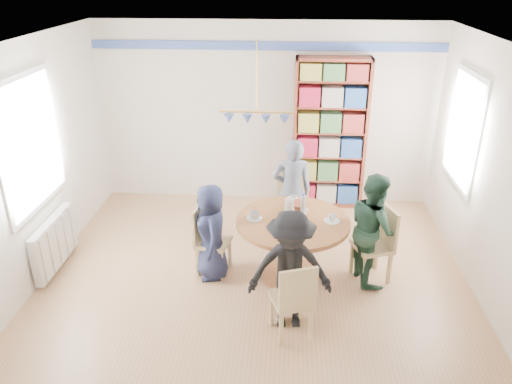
# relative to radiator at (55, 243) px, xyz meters

# --- Properties ---
(ground) EXTENTS (5.00, 5.00, 0.00)m
(ground) POSITION_rel_radiator_xyz_m (2.42, -0.30, -0.35)
(ground) COLOR tan
(room_shell) EXTENTS (5.00, 5.00, 5.00)m
(room_shell) POSITION_rel_radiator_xyz_m (2.16, 0.57, 1.30)
(room_shell) COLOR white
(room_shell) RESTS_ON ground
(radiator) EXTENTS (0.12, 1.00, 0.60)m
(radiator) POSITION_rel_radiator_xyz_m (0.00, 0.00, 0.00)
(radiator) COLOR silver
(radiator) RESTS_ON ground
(dining_table) EXTENTS (1.30, 1.30, 0.75)m
(dining_table) POSITION_rel_radiator_xyz_m (2.84, 0.02, 0.21)
(dining_table) COLOR brown
(dining_table) RESTS_ON ground
(chair_left) EXTENTS (0.44, 0.44, 0.84)m
(chair_left) POSITION_rel_radiator_xyz_m (1.84, 0.08, 0.11)
(chair_left) COLOR #D6BE84
(chair_left) RESTS_ON ground
(chair_right) EXTENTS (0.50, 0.50, 0.90)m
(chair_right) POSITION_rel_radiator_xyz_m (3.84, 0.07, 0.14)
(chair_right) COLOR #D6BE84
(chair_right) RESTS_ON ground
(chair_far) EXTENTS (0.51, 0.51, 0.97)m
(chair_far) POSITION_rel_radiator_xyz_m (2.87, 1.04, 0.18)
(chair_far) COLOR #D6BE84
(chair_far) RESTS_ON ground
(chair_near) EXTENTS (0.48, 0.48, 0.85)m
(chair_near) POSITION_rel_radiator_xyz_m (2.87, -1.05, 0.12)
(chair_near) COLOR #D6BE84
(chair_near) RESTS_ON ground
(person_left) EXTENTS (0.51, 0.65, 1.17)m
(person_left) POSITION_rel_radiator_xyz_m (1.91, -0.03, 0.23)
(person_left) COLOR #1B203C
(person_left) RESTS_ON ground
(person_right) EXTENTS (0.63, 0.74, 1.32)m
(person_right) POSITION_rel_radiator_xyz_m (3.75, 0.05, 0.31)
(person_right) COLOR #1C382A
(person_right) RESTS_ON ground
(person_far) EXTENTS (0.55, 0.40, 1.41)m
(person_far) POSITION_rel_radiator_xyz_m (2.83, 0.92, 0.36)
(person_far) COLOR gray
(person_far) RESTS_ON ground
(person_near) EXTENTS (0.87, 0.55, 1.29)m
(person_near) POSITION_rel_radiator_xyz_m (2.82, -0.85, 0.30)
(person_near) COLOR black
(person_near) RESTS_ON ground
(bookshelf) EXTENTS (1.06, 0.32, 2.23)m
(bookshelf) POSITION_rel_radiator_xyz_m (3.36, 2.04, 0.75)
(bookshelf) COLOR maroon
(bookshelf) RESTS_ON ground
(tableware) EXTENTS (1.06, 1.06, 0.28)m
(tableware) POSITION_rel_radiator_xyz_m (2.82, 0.04, 0.46)
(tableware) COLOR white
(tableware) RESTS_ON dining_table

